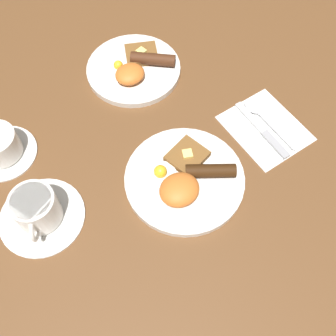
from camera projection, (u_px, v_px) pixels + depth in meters
ground_plane at (184, 181)px, 0.81m from camera, size 3.00×3.00×0.00m
breakfast_plate_near at (185, 179)px, 0.80m from camera, size 0.25×0.25×0.05m
breakfast_plate_far at (135, 68)px, 0.95m from camera, size 0.23×0.23×0.05m
teacup_near at (38, 211)px, 0.74m from camera, size 0.17×0.17×0.08m
napkin at (265, 128)px, 0.88m from camera, size 0.15×0.18×0.01m
knife at (264, 132)px, 0.87m from camera, size 0.02×0.17×0.01m
spoon at (258, 112)px, 0.89m from camera, size 0.03×0.16×0.01m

